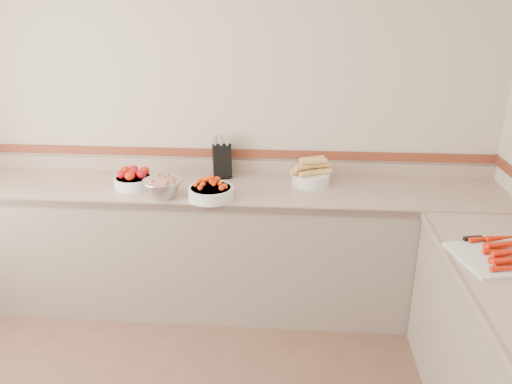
# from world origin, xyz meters

# --- Properties ---
(back_wall) EXTENTS (4.00, 0.00, 4.00)m
(back_wall) POSITION_xyz_m (0.00, 2.00, 1.30)
(back_wall) COLOR beige
(back_wall) RESTS_ON ground_plane
(counter_back) EXTENTS (4.00, 0.65, 1.08)m
(counter_back) POSITION_xyz_m (0.00, 1.68, 0.45)
(counter_back) COLOR tan
(counter_back) RESTS_ON ground_plane
(knife_block) EXTENTS (0.16, 0.18, 0.31)m
(knife_block) POSITION_xyz_m (0.06, 1.90, 1.03)
(knife_block) COLOR black
(knife_block) RESTS_ON counter_back
(tomato_bowl) EXTENTS (0.26, 0.26, 0.13)m
(tomato_bowl) POSITION_xyz_m (-0.51, 1.65, 0.96)
(tomato_bowl) COLOR white
(tomato_bowl) RESTS_ON counter_back
(cherry_tomato_bowl) EXTENTS (0.30, 0.30, 0.16)m
(cherry_tomato_bowl) POSITION_xyz_m (0.05, 1.47, 0.95)
(cherry_tomato_bowl) COLOR white
(cherry_tomato_bowl) RESTS_ON counter_back
(corn_bowl) EXTENTS (0.29, 0.26, 0.19)m
(corn_bowl) POSITION_xyz_m (0.69, 1.78, 0.97)
(corn_bowl) COLOR white
(corn_bowl) RESTS_ON counter_back
(rhubarb_bowl) EXTENTS (0.26, 0.26, 0.15)m
(rhubarb_bowl) POSITION_xyz_m (-0.26, 1.47, 0.97)
(rhubarb_bowl) COLOR #B2B2BA
(rhubarb_bowl) RESTS_ON counter_back
(cutting_board) EXTENTS (0.54, 0.47, 0.07)m
(cutting_board) POSITION_xyz_m (1.62, 0.80, 0.92)
(cutting_board) COLOR silver
(cutting_board) RESTS_ON counter_right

